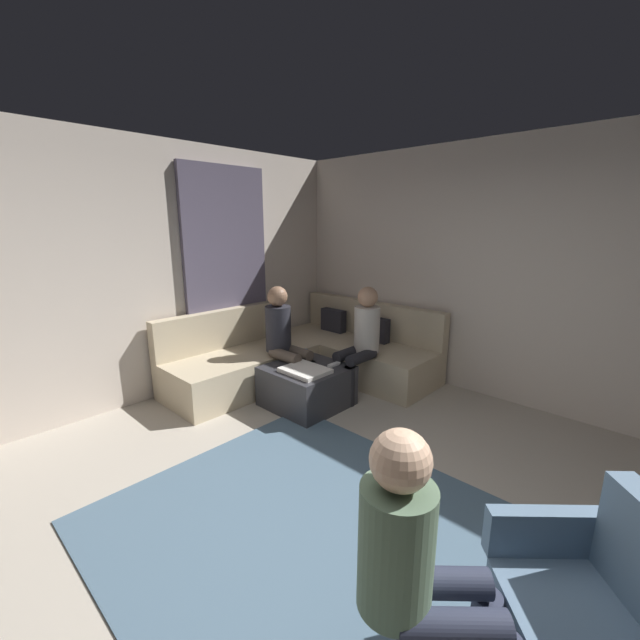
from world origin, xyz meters
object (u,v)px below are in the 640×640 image
person_on_armchair (421,563)px  armchair (596,638)px  sectional_couch (307,356)px  person_on_couch_side (284,337)px  person_on_couch_back (361,337)px  game_remote (334,364)px  coffee_mug (304,354)px  ottoman (307,386)px

person_on_armchair → armchair: bearing=90.0°
sectional_couch → person_on_armchair: person_on_armchair is taller
person_on_couch_side → person_on_couch_back: bearing=131.1°
game_remote → person_on_couch_side: size_ratio=0.12×
person_on_couch_back → coffee_mug: bearing=42.1°
armchair → person_on_armchair: (-0.51, -0.47, 0.33)m
coffee_mug → armchair: bearing=-23.9°
coffee_mug → armchair: armchair is taller
coffee_mug → game_remote: (0.40, 0.04, -0.04)m
coffee_mug → armchair: 3.23m
coffee_mug → armchair: (2.95, -1.31, -0.16)m
armchair → person_on_couch_back: bearing=13.0°
ottoman → coffee_mug: coffee_mug is taller
sectional_couch → game_remote: bearing=-24.0°
ottoman → person_on_couch_side: size_ratio=0.63×
game_remote → coffee_mug: bearing=-174.3°
coffee_mug → person_on_couch_side: (-0.17, -0.13, 0.19)m
ottoman → armchair: armchair is taller
ottoman → armchair: (2.73, -1.13, 0.10)m
person_on_couch_back → person_on_armchair: 2.95m
coffee_mug → person_on_couch_back: size_ratio=0.08×
person_on_couch_side → ottoman: bearing=83.3°
game_remote → person_on_couch_back: bearing=81.0°
coffee_mug → person_on_couch_back: 0.65m
sectional_couch → armchair: size_ratio=2.80×
coffee_mug → game_remote: bearing=5.7°
ottoman → armchair: 2.95m
sectional_couch → game_remote: 0.80m
ottoman → coffee_mug: 0.38m
person_on_couch_back → person_on_armchair: bearing=132.1°
armchair → person_on_couch_back: person_on_couch_back is taller
sectional_couch → person_on_couch_back: person_on_couch_back is taller
sectional_couch → person_on_couch_back: size_ratio=2.12×
coffee_mug → person_on_armchair: bearing=-36.1°
ottoman → person_on_armchair: bearing=-35.7°
ottoman → person_on_couch_back: 0.78m
ottoman → game_remote: 0.36m
armchair → person_on_armchair: size_ratio=0.77×
ottoman → person_on_couch_back: size_ratio=0.63×
armchair → person_on_couch_side: size_ratio=0.76×
sectional_couch → person_on_couch_side: 0.64m
person_on_couch_side → armchair: bearing=69.4°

